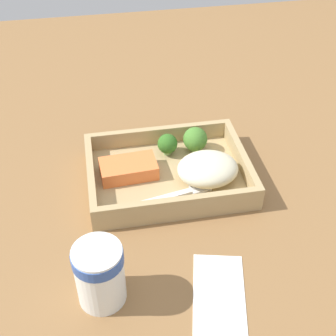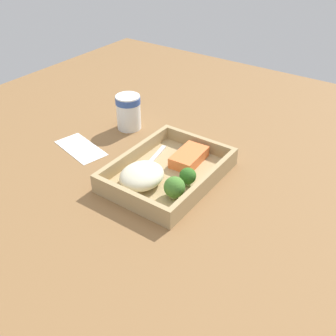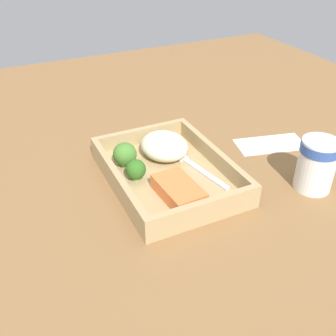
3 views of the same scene
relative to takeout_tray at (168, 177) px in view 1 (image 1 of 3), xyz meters
The scene contains 10 objects.
ground_plane 1.60cm from the takeout_tray, ahead, with size 160.00×160.00×2.00cm, color olive.
takeout_tray is the anchor object (origin of this frame).
tray_rim 2.26cm from the takeout_tray, ahead, with size 28.42×21.14×3.32cm.
salmon_fillet 7.31cm from the takeout_tray, 169.28° to the left, with size 10.00×5.83×2.65cm, color orange.
mashed_potatoes 7.62cm from the takeout_tray, 19.55° to the right, with size 10.80×9.24×4.50cm, color beige.
broccoli_floret_1 9.37cm from the takeout_tray, 43.97° to the left, with size 4.59×4.59×4.93cm.
broccoli_floret_2 6.74cm from the takeout_tray, 80.53° to the left, with size 3.77×3.77×4.21cm.
fork 5.88cm from the takeout_tray, 92.09° to the right, with size 15.82×4.64×0.44cm.
paper_cup 27.03cm from the takeout_tray, 120.53° to the right, with size 6.88×6.88×9.76cm.
receipt_slip 26.23cm from the takeout_tray, 84.53° to the right, with size 7.28×15.00×0.24cm, color white.
Camera 1 is at (-11.53, -62.84, 56.05)cm, focal length 50.00 mm.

